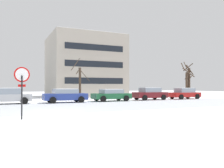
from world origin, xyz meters
TOP-DOWN VIEW (x-y plane):
  - ground_plane at (0.00, 0.00)m, footprint 120.00×120.00m
  - road_surface at (0.00, 3.61)m, footprint 80.00×9.22m
  - stop_sign at (-2.06, -2.50)m, footprint 0.76×0.16m
  - parked_car_silver at (-2.47, 8.99)m, footprint 3.93×2.10m
  - parked_car_blue at (2.75, 8.68)m, footprint 4.35×1.98m
  - parked_car_green at (7.97, 8.88)m, footprint 4.24×2.16m
  - parked_car_maroon at (13.19, 9.04)m, footprint 4.11×2.07m
  - parked_car_red at (18.41, 8.88)m, footprint 4.07×1.98m
  - tree_far_mid at (21.95, 11.98)m, footprint 2.36×2.06m
  - tree_far_left at (5.27, 12.00)m, footprint 2.09×2.11m
  - tree_far_right at (21.49, 11.81)m, footprint 1.85×1.85m
  - building_far_right at (9.20, 22.58)m, footprint 11.31×10.60m

SIDE VIEW (x-z plane):
  - ground_plane at x=0.00m, z-range 0.00..0.00m
  - road_surface at x=0.00m, z-range 0.00..0.00m
  - parked_car_green at x=7.97m, z-range 0.03..1.37m
  - parked_car_blue at x=2.75m, z-range 0.02..1.44m
  - parked_car_red at x=18.41m, z-range 0.01..1.46m
  - parked_car_silver at x=-2.47m, z-range 0.01..1.52m
  - parked_car_maroon at x=13.19m, z-range 0.01..1.52m
  - stop_sign at x=-2.06m, z-range 0.53..3.15m
  - tree_far_right at x=21.49m, z-range -0.08..4.25m
  - tree_far_left at x=5.27m, z-range -0.46..4.68m
  - tree_far_mid at x=21.95m, z-range -0.05..5.26m
  - building_far_right at x=9.20m, z-range 0.00..9.91m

